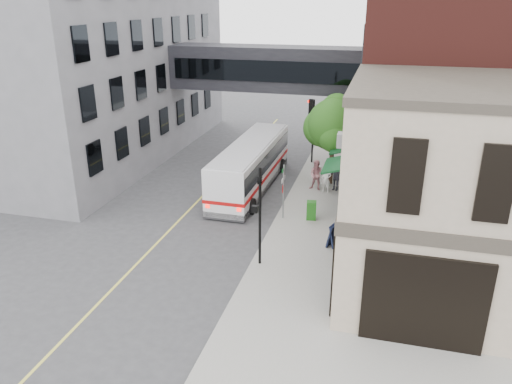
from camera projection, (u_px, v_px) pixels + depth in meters
The scene contains 17 objects.
ground at pixel (238, 288), 20.56m from camera, with size 120.00×120.00×0.00m, color #38383A.
sidewalk_main at pixel (329, 179), 32.65m from camera, with size 4.00×60.00×0.15m, color gray.
corner_building at pixel (481, 197), 18.68m from camera, with size 10.19×8.12×8.45m.
brick_building at pixel (474, 74), 29.12m from camera, with size 13.76×18.00×14.00m.
opposite_building at pixel (77, 58), 36.42m from camera, with size 14.00×24.00×14.00m, color slate.
skyway_bridge at pixel (270, 68), 35.08m from camera, with size 14.00×3.18×3.00m.
traffic_signal_near at pixel (259, 204), 21.18m from camera, with size 0.44×0.22×4.60m.
traffic_signal_far at pixel (312, 118), 34.57m from camera, with size 0.53×0.28×4.50m.
street_sign_pole at pixel (283, 187), 26.05m from camera, with size 0.08×0.75×3.00m.
street_tree at pixel (334, 124), 30.50m from camera, with size 3.80×3.20×5.60m.
lane_marking at pixel (207, 191), 30.74m from camera, with size 0.12×40.00×0.01m, color #D8CC4C.
bus at pixel (251, 164), 30.73m from camera, with size 2.70×10.65×2.86m.
pedestrian_a at pixel (326, 179), 29.95m from camera, with size 0.60×0.40×1.66m, color silver.
pedestrian_b at pixel (317, 175), 30.28m from camera, with size 0.91×0.71×1.88m, color #BF7B82.
pedestrian_c at pixel (336, 176), 30.23m from camera, with size 1.18×0.68×1.82m, color #22222A.
newspaper_box at pixel (311, 210), 26.42m from camera, with size 0.50×0.45×1.00m, color #1B5E15.
sandwich_board at pixel (333, 236), 23.51m from camera, with size 0.40×0.63×1.12m, color black.
Camera 1 is at (5.21, -16.90, 11.23)m, focal length 35.00 mm.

